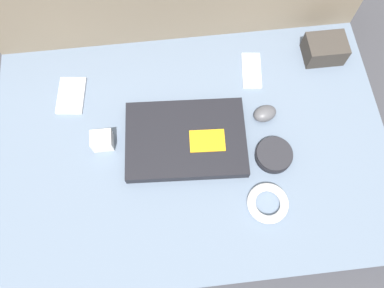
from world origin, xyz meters
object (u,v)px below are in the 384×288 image
object	(u,v)px
laptop	(186,139)
phone_black	(252,71)
camera_pouch	(325,49)
phone_silver	(71,96)
charger_brick	(102,141)
speaker_puck	(274,155)
computer_mouse	(265,114)

from	to	relation	value
laptop	phone_black	distance (m)	0.28
laptop	camera_pouch	world-z (taller)	camera_pouch
laptop	phone_silver	xyz separation A→B (m)	(-0.30, 0.17, -0.01)
phone_silver	phone_black	world-z (taller)	same
laptop	charger_brick	size ratio (longest dim) A/B	6.00
phone_black	charger_brick	size ratio (longest dim) A/B	2.21
speaker_puck	camera_pouch	xyz separation A→B (m)	(0.20, 0.29, 0.02)
laptop	camera_pouch	distance (m)	0.48
phone_black	camera_pouch	bearing A→B (deg)	15.18
laptop	speaker_puck	size ratio (longest dim) A/B	3.35
computer_mouse	camera_pouch	world-z (taller)	camera_pouch
laptop	charger_brick	world-z (taller)	charger_brick
phone_silver	phone_black	bearing A→B (deg)	9.52
computer_mouse	charger_brick	bearing A→B (deg)	167.78
phone_silver	camera_pouch	distance (m)	0.72
speaker_puck	camera_pouch	size ratio (longest dim) A/B	0.87
phone_silver	phone_black	distance (m)	0.51
laptop	charger_brick	bearing A→B (deg)	178.93
phone_silver	camera_pouch	size ratio (longest dim) A/B	1.07
phone_black	charger_brick	bearing A→B (deg)	-150.43
phone_silver	phone_black	size ratio (longest dim) A/B	1.00
computer_mouse	camera_pouch	xyz separation A→B (m)	(0.20, 0.17, 0.01)
computer_mouse	camera_pouch	size ratio (longest dim) A/B	0.67
phone_silver	computer_mouse	bearing A→B (deg)	-6.17
camera_pouch	charger_brick	size ratio (longest dim) A/B	2.06
phone_silver	phone_black	xyz separation A→B (m)	(0.51, 0.02, -0.00)
laptop	speaker_puck	xyz separation A→B (m)	(0.22, -0.07, -0.00)
speaker_puck	charger_brick	size ratio (longest dim) A/B	1.79
speaker_puck	charger_brick	world-z (taller)	charger_brick
laptop	phone_black	world-z (taller)	laptop
speaker_puck	computer_mouse	bearing A→B (deg)	91.45
speaker_puck	phone_silver	world-z (taller)	speaker_puck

